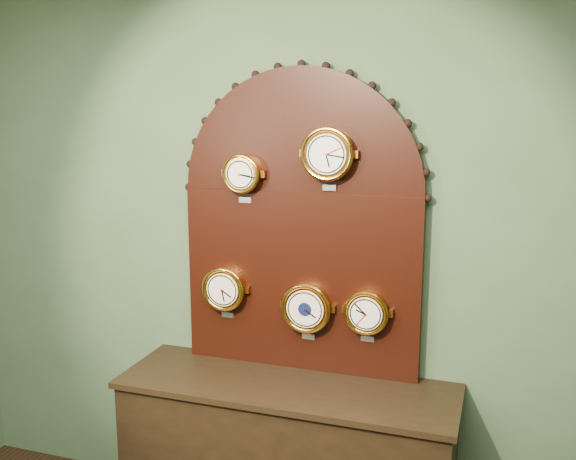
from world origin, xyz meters
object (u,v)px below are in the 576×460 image
(roman_clock, at_px, (242,174))
(tide_clock, at_px, (367,312))
(arabic_clock, at_px, (328,154))
(display_board, at_px, (301,213))
(barometer, at_px, (307,308))
(hygrometer, at_px, (225,289))

(roman_clock, height_order, tide_clock, roman_clock)
(arabic_clock, relative_size, tide_clock, 1.13)
(display_board, relative_size, arabic_clock, 5.05)
(display_board, distance_m, arabic_clock, 0.34)
(barometer, bearing_deg, tide_clock, 0.19)
(display_board, relative_size, hygrometer, 5.45)
(hygrometer, bearing_deg, tide_clock, 0.03)
(display_board, xyz_separation_m, tide_clock, (0.35, -0.07, -0.45))
(arabic_clock, xyz_separation_m, hygrometer, (-0.54, 0.00, -0.70))
(display_board, distance_m, tide_clock, 0.57)
(barometer, xyz_separation_m, tide_clock, (0.30, 0.00, 0.01))
(hygrometer, distance_m, tide_clock, 0.74)
(roman_clock, bearing_deg, hygrometer, -179.48)
(tide_clock, bearing_deg, hygrometer, -179.97)
(hygrometer, distance_m, barometer, 0.44)
(barometer, relative_size, tide_clock, 1.13)
(display_board, height_order, roman_clock, display_board)
(roman_clock, bearing_deg, tide_clock, -0.06)
(roman_clock, distance_m, barometer, 0.73)
(roman_clock, distance_m, tide_clock, 0.90)
(arabic_clock, height_order, tide_clock, arabic_clock)
(hygrometer, height_order, tide_clock, hygrometer)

